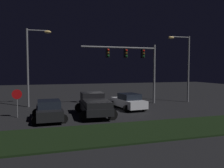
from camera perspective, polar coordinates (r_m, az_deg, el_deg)
The scene contains 9 objects.
ground_plane at distance 21.89m, azimuth -2.31°, elevation -6.43°, with size 80.00×80.00×0.00m, color black.
grass_median at distance 14.68m, azimuth 5.70°, elevation -11.26°, with size 25.51×4.54×0.10m, color black.
pickup_truck at distance 19.55m, azimuth -4.36°, elevation -4.68°, with size 3.09×5.51×1.80m.
car_sedan at distance 22.63m, azimuth 3.98°, elevation -4.21°, with size 2.79×4.57×1.51m.
car_sedan_far at distance 18.39m, azimuth -14.99°, elevation -6.14°, with size 2.49×4.41×1.51m.
traffic_signal_gantry at distance 25.72m, azimuth 5.35°, elevation 6.01°, with size 8.32×0.56×6.50m.
street_lamp_left at distance 25.09m, azimuth -18.63°, elevation 6.01°, with size 2.44×0.44×7.84m.
street_lamp_right at distance 28.33m, azimuth 17.03°, elevation 5.52°, with size 2.77×0.44×7.58m.
stop_sign at distance 19.95m, azimuth -21.97°, elevation -3.13°, with size 0.76×0.08×2.23m.
Camera 1 is at (-5.55, -20.82, 3.81)m, focal length 37.86 mm.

